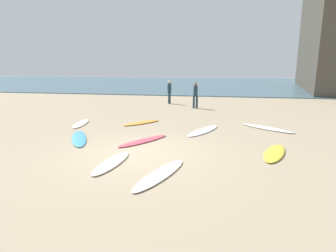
{
  "coord_description": "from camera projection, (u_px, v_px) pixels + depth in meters",
  "views": [
    {
      "loc": [
        2.48,
        -8.12,
        2.76
      ],
      "look_at": [
        0.4,
        2.9,
        0.3
      ],
      "focal_mm": 29.4,
      "sensor_mm": 36.0,
      "label": 1
    }
  ],
  "objects": [
    {
      "name": "surfboard_8",
      "position": [
        112.0,
        162.0,
        7.93
      ],
      "size": [
        0.7,
        2.14,
        0.07
      ],
      "primitive_type": "ellipsoid",
      "rotation": [
        0.0,
        0.0,
        3.06
      ],
      "color": "#ECE1C5",
      "rests_on": "ground_plane"
    },
    {
      "name": "ocean_water",
      "position": [
        205.0,
        83.0,
        44.46
      ],
      "size": [
        120.0,
        40.0,
        0.08
      ],
      "primitive_type": "cube",
      "color": "#426675",
      "rests_on": "ground_plane"
    },
    {
      "name": "surfboard_5",
      "position": [
        274.0,
        153.0,
        8.78
      ],
      "size": [
        1.21,
        2.2,
        0.08
      ],
      "primitive_type": "ellipsoid",
      "rotation": [
        0.0,
        0.0,
        2.82
      ],
      "color": "yellow",
      "rests_on": "ground_plane"
    },
    {
      "name": "surfboard_7",
      "position": [
        79.0,
        138.0,
        10.57
      ],
      "size": [
        1.7,
        2.47,
        0.07
      ],
      "primitive_type": "ellipsoid",
      "rotation": [
        0.0,
        0.0,
        3.65
      ],
      "color": "#44A0D4",
      "rests_on": "ground_plane"
    },
    {
      "name": "beachgoer_near",
      "position": [
        169.0,
        91.0,
        20.26
      ],
      "size": [
        0.37,
        0.37,
        1.71
      ],
      "rotation": [
        0.0,
        0.0,
        5.17
      ],
      "color": "#1E3342",
      "rests_on": "ground_plane"
    },
    {
      "name": "surfboard_0",
      "position": [
        81.0,
        123.0,
        13.3
      ],
      "size": [
        0.97,
        2.24,
        0.07
      ],
      "primitive_type": "ellipsoid",
      "rotation": [
        0.0,
        0.0,
        0.21
      ],
      "color": "silver",
      "rests_on": "ground_plane"
    },
    {
      "name": "surfboard_4",
      "position": [
        144.0,
        141.0,
        10.23
      ],
      "size": [
        1.67,
        2.23,
        0.06
      ],
      "primitive_type": "ellipsoid",
      "rotation": [
        0.0,
        0.0,
        2.57
      ],
      "color": "#DB4A5D",
      "rests_on": "ground_plane"
    },
    {
      "name": "beachgoer_mid",
      "position": [
        195.0,
        94.0,
        18.11
      ],
      "size": [
        0.34,
        0.32,
        1.67
      ],
      "rotation": [
        0.0,
        0.0,
        0.14
      ],
      "color": "#1E3342",
      "rests_on": "ground_plane"
    },
    {
      "name": "surfboard_3",
      "position": [
        267.0,
        128.0,
        12.29
      ],
      "size": [
        2.34,
        2.04,
        0.07
      ],
      "primitive_type": "ellipsoid",
      "rotation": [
        0.0,
        0.0,
        4.04
      ],
      "color": "silver",
      "rests_on": "ground_plane"
    },
    {
      "name": "ground_plane",
      "position": [
        139.0,
        154.0,
        8.83
      ],
      "size": [
        120.0,
        120.0,
        0.0
      ],
      "primitive_type": "plane",
      "color": "tan"
    },
    {
      "name": "surfboard_6",
      "position": [
        160.0,
        174.0,
        7.07
      ],
      "size": [
        1.23,
        2.48,
        0.06
      ],
      "primitive_type": "ellipsoid",
      "rotation": [
        0.0,
        0.0,
        -0.31
      ],
      "color": "white",
      "rests_on": "ground_plane"
    },
    {
      "name": "surfboard_2",
      "position": [
        142.0,
        123.0,
        13.46
      ],
      "size": [
        1.72,
        1.97,
        0.07
      ],
      "primitive_type": "ellipsoid",
      "rotation": [
        0.0,
        0.0,
        -0.67
      ],
      "color": "orange",
      "rests_on": "ground_plane"
    },
    {
      "name": "surfboard_1",
      "position": [
        203.0,
        131.0,
        11.84
      ],
      "size": [
        1.55,
        2.53,
        0.06
      ],
      "primitive_type": "ellipsoid",
      "rotation": [
        0.0,
        0.0,
        2.73
      ],
      "color": "white",
      "rests_on": "ground_plane"
    }
  ]
}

